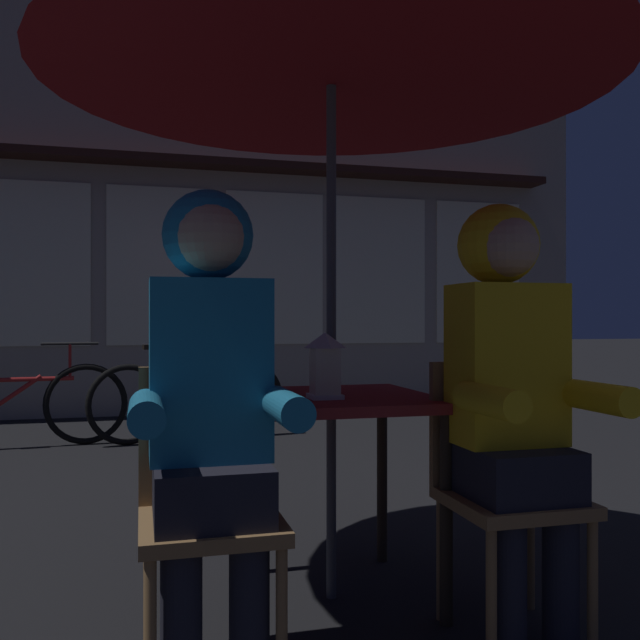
# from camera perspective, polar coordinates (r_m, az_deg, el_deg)

# --- Properties ---
(ground_plane) EXTENTS (60.00, 60.00, 0.00)m
(ground_plane) POSITION_cam_1_polar(r_m,az_deg,el_deg) (2.67, 0.96, -22.27)
(ground_plane) COLOR black
(cafe_table) EXTENTS (0.72, 0.72, 0.74)m
(cafe_table) POSITION_cam_1_polar(r_m,az_deg,el_deg) (2.50, 0.96, -8.62)
(cafe_table) COLOR maroon
(cafe_table) RESTS_ON ground_plane
(patio_umbrella) EXTENTS (2.10, 2.10, 2.31)m
(patio_umbrella) POSITION_cam_1_polar(r_m,az_deg,el_deg) (2.69, 0.95, 22.86)
(patio_umbrella) COLOR #4C4C51
(patio_umbrella) RESTS_ON ground_plane
(lantern) EXTENTS (0.11, 0.11, 0.23)m
(lantern) POSITION_cam_1_polar(r_m,az_deg,el_deg) (2.36, 0.42, -3.69)
(lantern) COLOR white
(lantern) RESTS_ON cafe_table
(chair_left) EXTENTS (0.40, 0.40, 0.87)m
(chair_left) POSITION_cam_1_polar(r_m,az_deg,el_deg) (2.09, -9.34, -14.51)
(chair_left) COLOR olive
(chair_left) RESTS_ON ground_plane
(chair_right) EXTENTS (0.40, 0.40, 0.87)m
(chair_right) POSITION_cam_1_polar(r_m,az_deg,el_deg) (2.38, 14.98, -12.72)
(chair_right) COLOR olive
(chair_right) RESTS_ON ground_plane
(person_left_hooded) EXTENTS (0.45, 0.56, 1.40)m
(person_left_hooded) POSITION_cam_1_polar(r_m,az_deg,el_deg) (1.97, -9.18, -4.84)
(person_left_hooded) COLOR black
(person_left_hooded) RESTS_ON ground_plane
(person_right_hooded) EXTENTS (0.45, 0.56, 1.40)m
(person_right_hooded) POSITION_cam_1_polar(r_m,az_deg,el_deg) (2.28, 15.69, -4.20)
(person_right_hooded) COLOR black
(person_right_hooded) RESTS_ON ground_plane
(shopfront_building) EXTENTS (10.00, 0.93, 6.20)m
(shopfront_building) POSITION_cam_1_polar(r_m,az_deg,el_deg) (8.05, -13.35, 14.88)
(shopfront_building) COLOR #9E9389
(shopfront_building) RESTS_ON ground_plane
(bicycle_second) EXTENTS (1.68, 0.17, 0.84)m
(bicycle_second) POSITION_cam_1_polar(r_m,az_deg,el_deg) (5.92, -24.08, -6.49)
(bicycle_second) COLOR black
(bicycle_second) RESTS_ON ground_plane
(bicycle_third) EXTENTS (1.66, 0.33, 0.84)m
(bicycle_third) POSITION_cam_1_polar(r_m,az_deg,el_deg) (5.86, -10.93, -6.57)
(bicycle_third) COLOR black
(bicycle_third) RESTS_ON ground_plane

